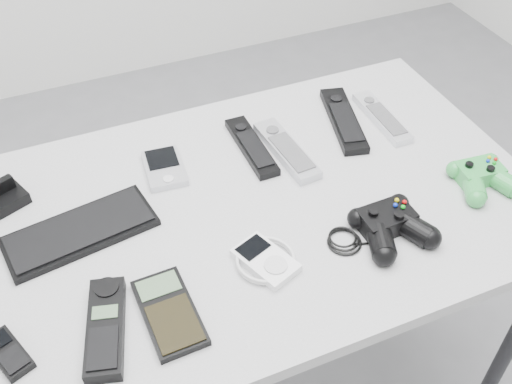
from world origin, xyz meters
name	(u,v)px	position (x,y,z in m)	size (l,w,h in m)	color
desk	(262,223)	(-0.09, 0.08, 0.64)	(1.05, 0.67, 0.70)	#9D9EA0
pda_keyboard	(80,231)	(-0.42, 0.13, 0.71)	(0.26, 0.11, 0.02)	black
pda	(164,168)	(-0.24, 0.23, 0.71)	(0.07, 0.11, 0.02)	#B9BAC1
remote_silver_a	(286,149)	(0.01, 0.19, 0.71)	(0.05, 0.20, 0.02)	#B9BAC1
remote_black_a	(251,146)	(-0.05, 0.23, 0.71)	(0.04, 0.19, 0.02)	black
remote_black_b	(344,119)	(0.17, 0.23, 0.71)	(0.05, 0.22, 0.02)	black
remote_silver_b	(382,117)	(0.25, 0.21, 0.71)	(0.04, 0.19, 0.02)	silver
mobile_phone	(8,353)	(-0.57, -0.08, 0.71)	(0.04, 0.09, 0.02)	black
cordless_handset	(106,327)	(-0.43, -0.09, 0.71)	(0.05, 0.17, 0.03)	black
calculator	(169,312)	(-0.33, -0.10, 0.71)	(0.08, 0.16, 0.02)	black
mp3_player	(265,260)	(-0.15, -0.06, 0.71)	(0.10, 0.11, 0.02)	white
controller_black	(391,224)	(0.09, -0.08, 0.72)	(0.23, 0.14, 0.05)	black
controller_green	(483,175)	(0.32, -0.04, 0.72)	(0.12, 0.13, 0.04)	green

